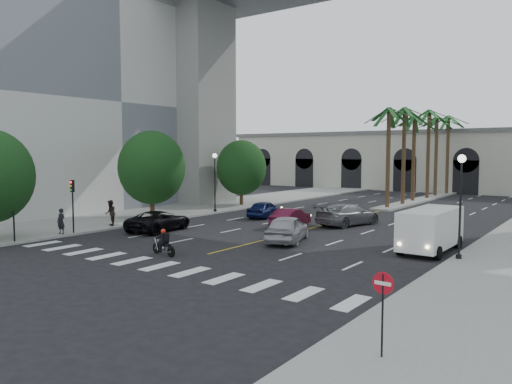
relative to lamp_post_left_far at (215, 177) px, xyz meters
The scene contains 27 objects.
ground 19.91m from the lamp_post_left_far, 54.53° to the right, with size 140.00×140.00×0.00m, color black.
sidewalk_left 4.88m from the lamp_post_left_far, 164.48° to the right, with size 8.00×100.00×0.15m, color gray.
median 24.97m from the lamp_post_left_far, 62.61° to the left, with size 2.00×24.00×0.20m, color gray.
building_left 17.60m from the lamp_post_left_far, 165.62° to the right, with size 16.50×32.50×20.60m.
pier_building 40.65m from the lamp_post_left_far, 73.71° to the left, with size 71.00×10.50×8.50m.
palm_a 17.56m from the lamp_post_left_far, 46.47° to the left, with size 3.20×3.20×10.30m.
palm_b 20.64m from the lamp_post_left_far, 54.29° to the left, with size 3.20×3.20×10.60m.
palm_c 23.62m from the lamp_post_left_far, 60.75° to the left, with size 3.20×3.20×10.10m.
palm_d 27.40m from the lamp_post_left_far, 64.30° to the left, with size 3.20×3.20×10.90m.
palm_e 30.78m from the lamp_post_left_far, 68.02° to the left, with size 3.20×3.20×10.40m.
palm_f 34.61m from the lamp_post_left_far, 70.07° to the left, with size 3.20×3.20×10.70m.
street_tree_mid 6.29m from the lamp_post_left_far, 104.93° to the right, with size 5.44×5.44×7.21m.
street_tree_far 6.25m from the lamp_post_left_far, 104.93° to the left, with size 5.04×5.04×6.68m.
lamp_post_left_far is the anchor object (origin of this frame).
lamp_post_right 24.16m from the lamp_post_left_far, 19.33° to the right, with size 0.40×0.40×5.35m.
traffic_signal_near 18.51m from the lamp_post_left_far, 89.69° to the right, with size 0.25×0.18×3.65m.
traffic_signal_far 14.52m from the lamp_post_left_far, 89.60° to the right, with size 0.25×0.18×3.65m.
motorcycle_rider 18.56m from the lamp_post_left_far, 58.00° to the right, with size 1.95×0.57×1.41m.
car_a 15.57m from the lamp_post_left_far, 33.04° to the right, with size 1.96×4.86×1.66m, color #A5A4A9.
car_b 10.69m from the lamp_post_left_far, 17.54° to the right, with size 1.47×4.20×1.39m, color #470E22.
car_c 10.90m from the lamp_post_left_far, 71.00° to the right, with size 2.36×5.12×1.42m, color black.
car_d 13.12m from the lamp_post_left_far, ahead, with size 2.27×5.59×1.62m, color slate.
car_e 5.88m from the lamp_post_left_far, ahead, with size 1.66×4.12×1.40m, color #0F1847.
cargo_van 21.93m from the lamp_post_left_far, 16.93° to the right, with size 2.30×5.55×2.35m.
pedestrian_a 15.43m from the lamp_post_left_far, 90.38° to the right, with size 0.61×0.40×1.66m, color black.
pedestrian_b 11.31m from the lamp_post_left_far, 92.20° to the right, with size 0.91×0.71×1.87m, color black.
do_not_enter_sign 32.62m from the lamp_post_left_far, 41.96° to the right, with size 0.59×0.06×2.40m.
Camera 1 is at (17.53, -17.93, 5.48)m, focal length 35.00 mm.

